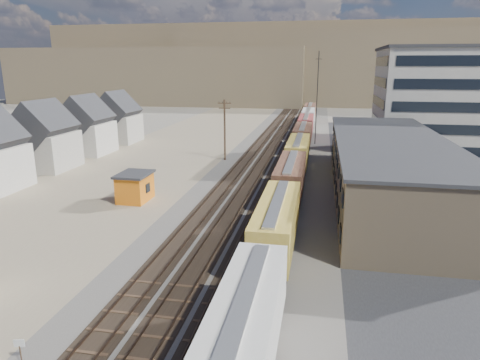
% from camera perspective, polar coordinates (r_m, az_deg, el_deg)
% --- Properties ---
extents(ground, '(300.00, 300.00, 0.00)m').
position_cam_1_polar(ground, '(31.12, -3.73, -14.47)').
color(ground, '#6B6356').
rests_on(ground, ground).
extents(ballast_bed, '(18.00, 200.00, 0.06)m').
position_cam_1_polar(ballast_bed, '(78.01, 5.40, 3.67)').
color(ballast_bed, '#4C4742').
rests_on(ballast_bed, ground).
extents(dirt_yard, '(24.00, 180.00, 0.03)m').
position_cam_1_polar(dirt_yard, '(73.08, -11.21, 2.66)').
color(dirt_yard, '#86725C').
rests_on(dirt_yard, ground).
extents(asphalt_lot, '(26.00, 120.00, 0.04)m').
position_cam_1_polar(asphalt_lot, '(64.84, 23.79, 0.09)').
color(asphalt_lot, '#232326').
rests_on(asphalt_lot, ground).
extents(rail_tracks, '(11.40, 200.00, 0.24)m').
position_cam_1_polar(rail_tracks, '(78.05, 5.00, 3.75)').
color(rail_tracks, black).
rests_on(rail_tracks, ground).
extents(freight_train, '(3.00, 119.74, 4.46)m').
position_cam_1_polar(freight_train, '(72.10, 8.07, 4.89)').
color(freight_train, black).
rests_on(freight_train, ground).
extents(warehouse, '(12.40, 40.40, 7.25)m').
position_cam_1_polar(warehouse, '(53.11, 19.13, 1.51)').
color(warehouse, '#9E8563').
rests_on(warehouse, ground).
extents(office_tower, '(22.60, 18.60, 18.45)m').
position_cam_1_polar(office_tower, '(84.03, 25.52, 9.47)').
color(office_tower, '#9E998E').
rests_on(office_tower, ground).
extents(utility_pole_north, '(2.20, 0.32, 10.00)m').
position_cam_1_polar(utility_pole_north, '(70.63, -2.05, 6.87)').
color(utility_pole_north, '#382619').
rests_on(utility_pole_north, ground).
extents(radio_mast, '(1.20, 0.16, 18.00)m').
position_cam_1_polar(radio_mast, '(86.41, 10.23, 10.70)').
color(radio_mast, black).
rests_on(radio_mast, ground).
extents(townhouse_row, '(8.15, 68.16, 10.47)m').
position_cam_1_polar(townhouse_row, '(66.46, -27.61, 3.81)').
color(townhouse_row, '#B7B2A8').
rests_on(townhouse_row, ground).
extents(hills_north, '(265.00, 80.00, 32.00)m').
position_cam_1_polar(hills_north, '(194.23, 8.99, 14.50)').
color(hills_north, brown).
rests_on(hills_north, ground).
extents(maintenance_shed, '(3.56, 4.58, 3.33)m').
position_cam_1_polar(maintenance_shed, '(51.05, -13.83, -0.87)').
color(maintenance_shed, orange).
rests_on(maintenance_shed, ground).
extents(sign_post, '(0.56, 0.17, 1.49)m').
position_cam_1_polar(sign_post, '(26.68, -27.31, -19.23)').
color(sign_post, '#382619').
rests_on(sign_post, ground).
extents(parked_car_blue, '(5.71, 6.72, 1.71)m').
position_cam_1_polar(parked_car_blue, '(83.24, 19.89, 4.13)').
color(parked_car_blue, navy).
rests_on(parked_car_blue, ground).
extents(parked_car_far, '(2.26, 4.62, 1.52)m').
position_cam_1_polar(parked_car_far, '(85.29, 25.17, 3.78)').
color(parked_car_far, white).
rests_on(parked_car_far, ground).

